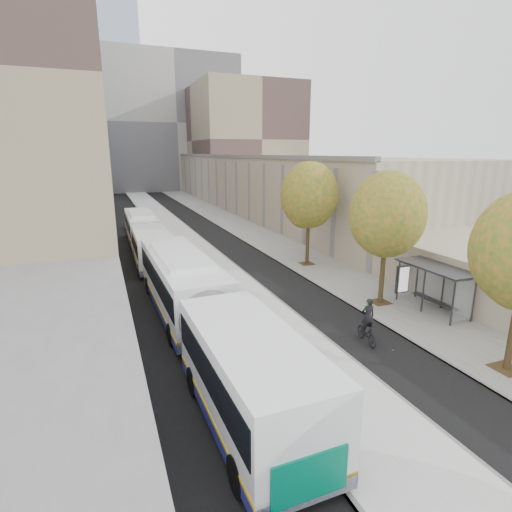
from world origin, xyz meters
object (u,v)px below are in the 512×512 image
bus_near (202,311)px  distant_car (133,223)px  bus_shelter (438,274)px  bus_far (145,235)px  cyclist (367,327)px

bus_near → distant_car: bus_near is taller
bus_shelter → distant_car: 34.60m
bus_far → cyclist: (7.55, -21.70, -0.77)m
cyclist → distant_car: 34.49m
bus_shelter → cyclist: (-5.91, -1.85, -1.38)m
bus_near → cyclist: bus_near is taller
bus_near → cyclist: (7.17, -2.40, -0.94)m
cyclist → distant_car: size_ratio=0.52×
distant_car → bus_far: bearing=-87.7°
bus_far → distant_car: bearing=91.7°
bus_near → bus_far: (-0.39, 19.30, -0.17)m
bus_near → bus_far: bearing=90.0°
distant_car → bus_near: bearing=-87.5°
bus_shelter → bus_far: 23.99m
bus_far → cyclist: 22.99m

